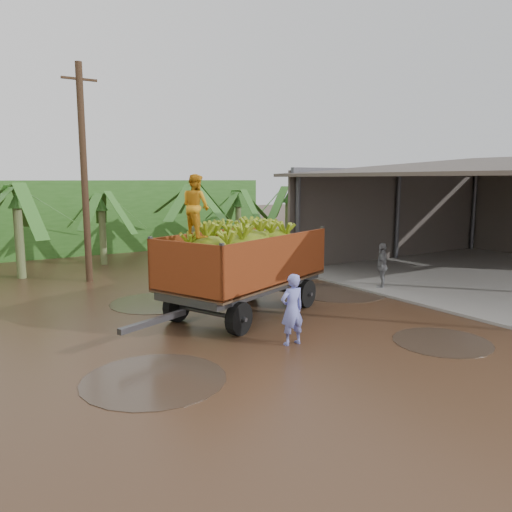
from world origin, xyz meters
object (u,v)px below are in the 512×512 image
at_px(banana_trailer, 244,262).
at_px(man_grey, 382,266).
at_px(man_blue, 292,309).
at_px(utility_pole, 84,173).

distance_m(banana_trailer, man_grey, 5.56).
xyz_separation_m(banana_trailer, man_grey, (5.52, 0.17, -0.67)).
bearing_deg(man_blue, banana_trailer, -96.92).
height_order(man_blue, man_grey, man_blue).
relative_size(man_blue, utility_pole, 0.21).
height_order(man_blue, utility_pole, utility_pole).
bearing_deg(banana_trailer, utility_pole, 87.16).
bearing_deg(man_grey, man_blue, -14.65).
xyz_separation_m(man_blue, man_grey, (5.94, 2.92, -0.02)).
height_order(banana_trailer, utility_pole, utility_pole).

